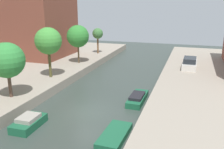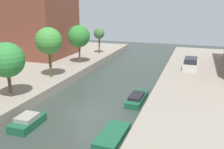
{
  "view_description": "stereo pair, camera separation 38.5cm",
  "coord_description": "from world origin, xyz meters",
  "px_view_note": "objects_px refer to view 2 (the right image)",
  "views": [
    {
      "loc": [
        8.34,
        -18.24,
        9.23
      ],
      "look_at": [
        0.25,
        6.36,
        1.78
      ],
      "focal_mm": 39.32,
      "sensor_mm": 36.0,
      "label": 1
    },
    {
      "loc": [
        8.7,
        -18.11,
        9.23
      ],
      "look_at": [
        0.25,
        6.36,
        1.78
      ],
      "focal_mm": 39.32,
      "sensor_mm": 36.0,
      "label": 2
    }
  ],
  "objects_px": {
    "moored_boat_right_2": "(113,135)",
    "parked_car": "(191,64)",
    "street_tree_4": "(79,36)",
    "moored_boat_right_3": "(137,98)",
    "street_tree_3": "(49,41)",
    "moored_boat_left_2": "(28,122)",
    "street_tree_2": "(7,60)",
    "street_tree_5": "(99,34)"
  },
  "relations": [
    {
      "from": "parked_car",
      "to": "moored_boat_right_3",
      "type": "height_order",
      "value": "parked_car"
    },
    {
      "from": "street_tree_2",
      "to": "moored_boat_left_2",
      "type": "bearing_deg",
      "value": -36.02
    },
    {
      "from": "parked_car",
      "to": "moored_boat_right_2",
      "type": "xyz_separation_m",
      "value": [
        -4.59,
        -18.83,
        -1.36
      ]
    },
    {
      "from": "moored_boat_right_3",
      "to": "street_tree_3",
      "type": "bearing_deg",
      "value": 170.19
    },
    {
      "from": "street_tree_2",
      "to": "moored_boat_right_3",
      "type": "relative_size",
      "value": 1.19
    },
    {
      "from": "moored_boat_right_2",
      "to": "moored_boat_right_3",
      "type": "relative_size",
      "value": 0.91
    },
    {
      "from": "street_tree_5",
      "to": "moored_boat_left_2",
      "type": "height_order",
      "value": "street_tree_5"
    },
    {
      "from": "moored_boat_right_3",
      "to": "moored_boat_left_2",
      "type": "bearing_deg",
      "value": -131.57
    },
    {
      "from": "street_tree_5",
      "to": "moored_boat_left_2",
      "type": "bearing_deg",
      "value": -80.96
    },
    {
      "from": "street_tree_3",
      "to": "street_tree_4",
      "type": "distance_m",
      "value": 7.59
    },
    {
      "from": "moored_boat_left_2",
      "to": "parked_car",
      "type": "bearing_deg",
      "value": 59.48
    },
    {
      "from": "street_tree_2",
      "to": "moored_boat_left_2",
      "type": "relative_size",
      "value": 1.66
    },
    {
      "from": "street_tree_4",
      "to": "parked_car",
      "type": "xyz_separation_m",
      "value": [
        15.36,
        2.16,
        -3.26
      ]
    },
    {
      "from": "street_tree_2",
      "to": "street_tree_4",
      "type": "height_order",
      "value": "street_tree_4"
    },
    {
      "from": "moored_boat_left_2",
      "to": "moored_boat_right_2",
      "type": "xyz_separation_m",
      "value": [
        6.82,
        0.52,
        -0.18
      ]
    },
    {
      "from": "street_tree_4",
      "to": "moored_boat_right_3",
      "type": "bearing_deg",
      "value": -41.1
    },
    {
      "from": "parked_car",
      "to": "moored_boat_right_3",
      "type": "relative_size",
      "value": 1.14
    },
    {
      "from": "street_tree_2",
      "to": "moored_boat_left_2",
      "type": "xyz_separation_m",
      "value": [
        3.95,
        -2.87,
        -4.03
      ]
    },
    {
      "from": "street_tree_2",
      "to": "moored_boat_right_2",
      "type": "distance_m",
      "value": 11.8
    },
    {
      "from": "moored_boat_right_2",
      "to": "parked_car",
      "type": "bearing_deg",
      "value": 76.3
    },
    {
      "from": "street_tree_2",
      "to": "street_tree_3",
      "type": "height_order",
      "value": "street_tree_3"
    },
    {
      "from": "moored_boat_right_2",
      "to": "moored_boat_right_3",
      "type": "height_order",
      "value": "moored_boat_right_3"
    },
    {
      "from": "street_tree_2",
      "to": "moored_boat_right_2",
      "type": "bearing_deg",
      "value": -12.3
    },
    {
      "from": "street_tree_3",
      "to": "moored_boat_right_2",
      "type": "relative_size",
      "value": 1.51
    },
    {
      "from": "street_tree_5",
      "to": "moored_boat_right_3",
      "type": "distance_m",
      "value": 20.62
    },
    {
      "from": "street_tree_5",
      "to": "moored_boat_right_2",
      "type": "relative_size",
      "value": 1.13
    },
    {
      "from": "street_tree_2",
      "to": "street_tree_5",
      "type": "xyz_separation_m",
      "value": [
        0.0,
        21.97,
        -0.09
      ]
    },
    {
      "from": "parked_car",
      "to": "street_tree_3",
      "type": "bearing_deg",
      "value": -147.65
    },
    {
      "from": "street_tree_3",
      "to": "street_tree_2",
      "type": "bearing_deg",
      "value": -90.0
    },
    {
      "from": "street_tree_3",
      "to": "moored_boat_left_2",
      "type": "xyz_separation_m",
      "value": [
        3.95,
        -9.63,
        -4.8
      ]
    },
    {
      "from": "street_tree_2",
      "to": "street_tree_3",
      "type": "xyz_separation_m",
      "value": [
        -0.0,
        6.75,
        0.77
      ]
    },
    {
      "from": "street_tree_2",
      "to": "moored_boat_right_2",
      "type": "xyz_separation_m",
      "value": [
        10.77,
        -2.35,
        -4.21
      ]
    },
    {
      "from": "street_tree_2",
      "to": "moored_boat_right_3",
      "type": "bearing_deg",
      "value": 24.26
    },
    {
      "from": "street_tree_5",
      "to": "moored_boat_left_2",
      "type": "xyz_separation_m",
      "value": [
        3.95,
        -24.84,
        -3.93
      ]
    },
    {
      "from": "street_tree_3",
      "to": "parked_car",
      "type": "bearing_deg",
      "value": 32.35
    },
    {
      "from": "street_tree_5",
      "to": "moored_boat_right_2",
      "type": "distance_m",
      "value": 26.92
    },
    {
      "from": "street_tree_5",
      "to": "street_tree_3",
      "type": "bearing_deg",
      "value": -90.0
    },
    {
      "from": "street_tree_3",
      "to": "moored_boat_right_3",
      "type": "xyz_separation_m",
      "value": [
        10.83,
        -1.87,
        -4.85
      ]
    },
    {
      "from": "street_tree_4",
      "to": "moored_boat_right_2",
      "type": "height_order",
      "value": "street_tree_4"
    },
    {
      "from": "parked_car",
      "to": "street_tree_2",
      "type": "bearing_deg",
      "value": -132.98
    },
    {
      "from": "street_tree_2",
      "to": "parked_car",
      "type": "xyz_separation_m",
      "value": [
        15.36,
        16.49,
        -2.85
      ]
    },
    {
      "from": "street_tree_3",
      "to": "parked_car",
      "type": "xyz_separation_m",
      "value": [
        15.36,
        9.73,
        -3.63
      ]
    }
  ]
}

